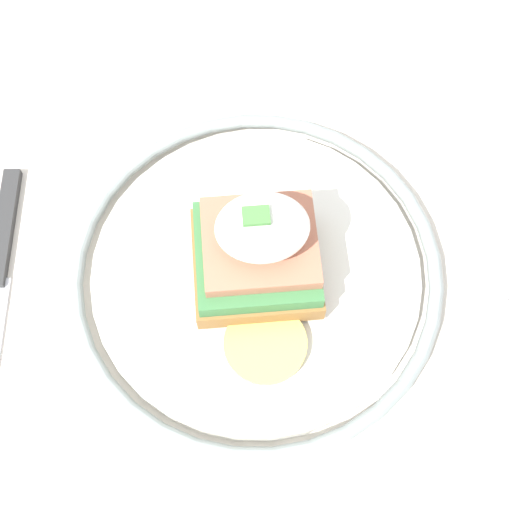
# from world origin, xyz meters

# --- Properties ---
(ground_plane) EXTENTS (6.00, 6.00, 0.00)m
(ground_plane) POSITION_xyz_m (0.00, 0.00, 0.00)
(ground_plane) COLOR gray
(dining_table) EXTENTS (0.88, 0.69, 0.76)m
(dining_table) POSITION_xyz_m (0.00, 0.00, 0.62)
(dining_table) COLOR beige
(dining_table) RESTS_ON ground_plane
(plate) EXTENTS (0.25, 0.25, 0.02)m
(plate) POSITION_xyz_m (-0.03, 0.05, 0.77)
(plate) COLOR silver
(plate) RESTS_ON dining_table
(sandwich) EXTENTS (0.08, 0.12, 0.08)m
(sandwich) POSITION_xyz_m (-0.03, 0.05, 0.80)
(sandwich) COLOR olive
(sandwich) RESTS_ON plate
(fork) EXTENTS (0.03, 0.14, 0.00)m
(fork) POSITION_xyz_m (-0.21, 0.06, 0.76)
(fork) COLOR silver
(fork) RESTS_ON dining_table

